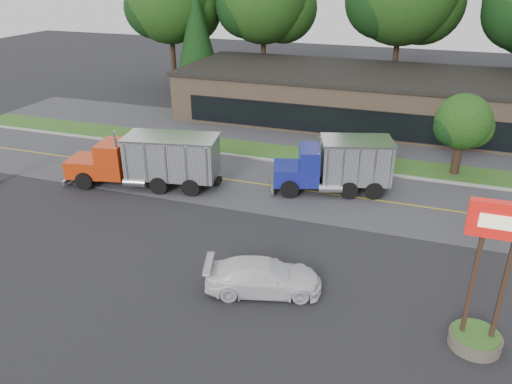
% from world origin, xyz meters
% --- Properties ---
extents(ground, '(140.00, 140.00, 0.00)m').
position_xyz_m(ground, '(0.00, 0.00, 0.00)').
color(ground, '#2D2D32').
rests_on(ground, ground).
extents(road, '(60.00, 8.00, 0.02)m').
position_xyz_m(road, '(0.00, 9.00, 0.00)').
color(road, '#515156').
rests_on(road, ground).
extents(center_line, '(60.00, 0.12, 0.01)m').
position_xyz_m(center_line, '(0.00, 9.00, 0.00)').
color(center_line, gold).
rests_on(center_line, ground).
extents(curb, '(60.00, 0.30, 0.12)m').
position_xyz_m(curb, '(0.00, 13.20, 0.00)').
color(curb, '#9E9E99').
rests_on(curb, ground).
extents(grass_verge, '(60.00, 3.40, 0.03)m').
position_xyz_m(grass_verge, '(0.00, 15.00, 0.00)').
color(grass_verge, '#326322').
rests_on(grass_verge, ground).
extents(far_parking, '(60.00, 7.00, 0.02)m').
position_xyz_m(far_parking, '(0.00, 20.00, 0.00)').
color(far_parking, '#515156').
rests_on(far_parking, ground).
extents(strip_mall, '(32.00, 12.00, 4.00)m').
position_xyz_m(strip_mall, '(2.00, 26.00, 2.00)').
color(strip_mall, '#8D7056').
rests_on(strip_mall, ground).
extents(bilo_sign, '(2.20, 1.90, 5.95)m').
position_xyz_m(bilo_sign, '(10.50, -2.50, 2.02)').
color(bilo_sign, '#6B6054').
rests_on(bilo_sign, ground).
extents(tree_far_a, '(9.86, 9.28, 14.07)m').
position_xyz_m(tree_far_a, '(-19.85, 32.12, 8.98)').
color(tree_far_a, '#382619').
rests_on(tree_far_a, ground).
extents(tree_far_b, '(10.23, 9.63, 14.59)m').
position_xyz_m(tree_far_b, '(-9.84, 34.12, 9.31)').
color(tree_far_b, '#382619').
rests_on(tree_far_b, ground).
extents(evergreen_left, '(4.98, 4.98, 11.33)m').
position_xyz_m(evergreen_left, '(-16.00, 30.00, 6.23)').
color(evergreen_left, '#382619').
rests_on(evergreen_left, ground).
extents(tree_verge, '(3.84, 3.61, 5.47)m').
position_xyz_m(tree_verge, '(10.06, 15.05, 3.48)').
color(tree_verge, '#382619').
rests_on(tree_verge, ground).
extents(dump_truck_red, '(9.96, 4.28, 3.36)m').
position_xyz_m(dump_truck_red, '(-8.23, 6.55, 1.81)').
color(dump_truck_red, black).
rests_on(dump_truck_red, ground).
extents(dump_truck_blue, '(7.53, 4.47, 3.36)m').
position_xyz_m(dump_truck_blue, '(3.03, 9.64, 1.80)').
color(dump_truck_blue, black).
rests_on(dump_truck_blue, ground).
extents(rally_car, '(5.41, 3.42, 1.46)m').
position_xyz_m(rally_car, '(1.95, -1.83, 0.73)').
color(rally_car, white).
rests_on(rally_car, ground).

